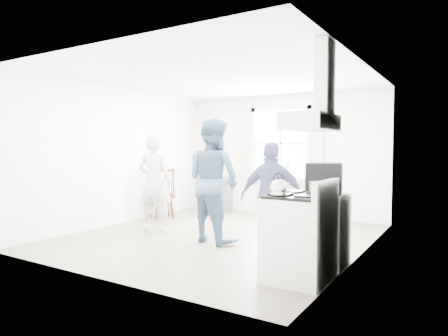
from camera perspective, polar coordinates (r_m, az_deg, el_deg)
room_shell at (r=6.51m, az=-0.67°, el=1.50°), size 4.62×5.12×2.64m
window_assembly at (r=8.68m, az=8.05°, el=2.92°), size 1.88×0.24×1.70m
range_hood at (r=4.40m, az=12.92°, el=8.53°), size 0.45×0.76×0.94m
shelf_unit at (r=9.29m, az=-0.24°, el=-3.61°), size 0.40×0.30×0.80m
gas_stove at (r=4.55m, az=10.76°, el=-9.58°), size 0.68×0.76×1.12m
kettle at (r=4.26m, az=7.76°, el=-2.87°), size 0.18×0.18×0.25m
low_cabinet at (r=5.18m, az=14.30°, el=-8.46°), size 0.50×0.55×0.90m
stereo_stack at (r=5.07m, az=14.14°, el=-1.40°), size 0.50×0.46×0.38m
cardboard_box at (r=4.89m, az=13.93°, el=-2.81°), size 0.29×0.24×0.17m
windsor_chair_a at (r=8.49m, az=-1.78°, el=-3.20°), size 0.52×0.52×0.91m
windsor_chair_b at (r=8.36m, az=-9.28°, el=-2.96°), size 0.58×0.58×1.00m
windsor_chair_c at (r=8.22m, az=-8.61°, el=-2.87°), size 0.60×0.60×1.04m
person_left at (r=7.05m, az=-9.86°, el=-2.07°), size 0.76×0.76×1.70m
person_mid at (r=6.19m, az=-1.56°, el=-1.79°), size 1.10×1.10×1.91m
person_right at (r=5.63m, az=6.88°, el=-4.14°), size 1.10×1.10×1.54m
potted_plant at (r=8.54m, az=8.80°, el=-0.20°), size 0.21×0.21×0.30m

